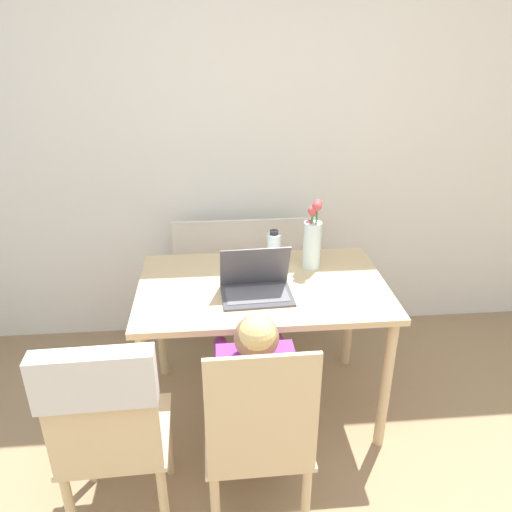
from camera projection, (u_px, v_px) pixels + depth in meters
The scene contains 9 objects.
wall_back at pixel (271, 139), 2.90m from camera, with size 6.40×0.05×2.50m.
dining_table at pixel (262, 301), 2.41m from camera, with size 1.18×0.74×0.74m.
chair_occupied at pixel (258, 438), 1.85m from camera, with size 0.41×0.41×0.93m.
chair_spare at pixel (106, 416), 1.74m from camera, with size 0.41×0.44×0.94m.
person_seated at pixel (255, 388), 1.92m from camera, with size 0.30×0.42×0.96m.
laptop at pixel (256, 283), 2.27m from camera, with size 0.33×0.25×0.22m.
flower_vase at pixel (312, 240), 2.47m from camera, with size 0.09×0.09×0.36m.
water_bottle at pixel (274, 250), 2.51m from camera, with size 0.07×0.07×0.20m.
cardboard_panel at pixel (245, 277), 3.14m from camera, with size 0.86×0.13×0.82m.
Camera 1 is at (-0.34, -0.67, 1.87)m, focal length 35.00 mm.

